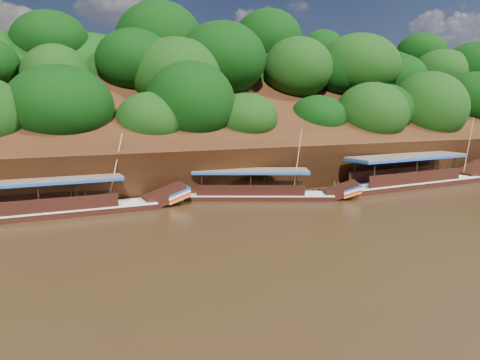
% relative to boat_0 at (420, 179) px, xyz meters
% --- Properties ---
extents(ground, '(160.00, 160.00, 0.00)m').
position_rel_boat_0_xyz_m(ground, '(-14.05, -7.15, -0.62)').
color(ground, black).
rests_on(ground, ground).
extents(riverbank, '(120.00, 30.06, 19.40)m').
position_rel_boat_0_xyz_m(riverbank, '(-14.06, 15.58, 1.27)').
color(riverbank, black).
rests_on(riverbank, ground).
extents(boat_0, '(16.94, 3.58, 6.28)m').
position_rel_boat_0_xyz_m(boat_0, '(0.00, 0.00, 0.00)').
color(boat_0, black).
rests_on(boat_0, ground).
extents(boat_1, '(12.37, 6.86, 5.58)m').
position_rel_boat_0_xyz_m(boat_1, '(-14.50, 0.28, -0.12)').
color(boat_1, black).
rests_on(boat_1, ground).
extents(boat_2, '(15.33, 2.66, 5.50)m').
position_rel_boat_0_xyz_m(boat_2, '(-28.50, 1.12, -0.07)').
color(boat_2, black).
rests_on(boat_2, ground).
extents(reeds, '(49.08, 2.57, 2.20)m').
position_rel_boat_0_xyz_m(reeds, '(-17.90, 2.34, 0.30)').
color(reeds, '#2D681A').
rests_on(reeds, ground).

